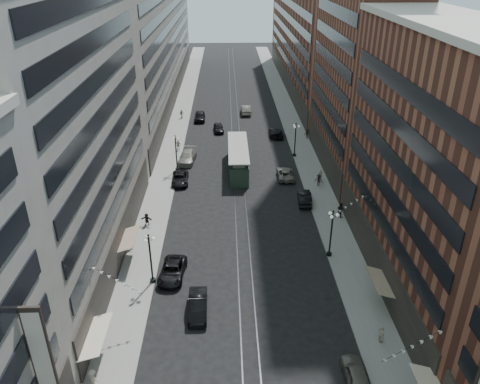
{
  "coord_description": "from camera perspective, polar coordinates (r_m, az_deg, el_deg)",
  "views": [
    {
      "loc": [
        -1.68,
        -9.61,
        29.12
      ],
      "look_at": [
        -0.25,
        37.81,
        5.0
      ],
      "focal_mm": 35.0,
      "sensor_mm": 36.0,
      "label": 1
    }
  ],
  "objects": [
    {
      "name": "lamppost_sw_far",
      "position": [
        46.35,
        -10.86,
        -7.77
      ],
      "size": [
        1.03,
        1.14,
        5.52
      ],
      "color": "black",
      "rests_on": "sidewalk_west"
    },
    {
      "name": "pedestrian_7",
      "position": [
        58.9,
        12.14,
        -2.12
      ],
      "size": [
        0.95,
        1.05,
        1.9
      ],
      "primitive_type": "imported",
      "rotation": [
        0.0,
        0.0,
        2.18
      ],
      "color": "black",
      "rests_on": "sidewalk_east"
    },
    {
      "name": "pedestrian_4",
      "position": [
        42.26,
        16.84,
        -16.26
      ],
      "size": [
        0.57,
        1.02,
        1.65
      ],
      "primitive_type": "imported",
      "rotation": [
        0.0,
        0.0,
        1.71
      ],
      "color": "beige",
      "rests_on": "sidewalk_east"
    },
    {
      "name": "pedestrian_5",
      "position": [
        56.99,
        -11.31,
        -3.29
      ],
      "size": [
        1.49,
        0.71,
        1.54
      ],
      "primitive_type": "imported",
      "rotation": [
        0.0,
        0.0,
        -0.22
      ],
      "color": "black",
      "rests_on": "sidewalk_west"
    },
    {
      "name": "pedestrian_extra_2",
      "position": [
        94.52,
        -7.14,
        9.45
      ],
      "size": [
        1.09,
        0.99,
        1.73
      ],
      "primitive_type": "imported",
      "rotation": [
        0.0,
        0.0,
        3.8
      ],
      "color": "#B0A592",
      "rests_on": "sidewalk_west"
    },
    {
      "name": "lamppost_se_far",
      "position": [
        50.27,
        11.07,
        -4.79
      ],
      "size": [
        1.03,
        1.14,
        5.52
      ],
      "color": "black",
      "rests_on": "sidewalk_east"
    },
    {
      "name": "pedestrian_extra_1",
      "position": [
        39.12,
        -17.48,
        -20.82
      ],
      "size": [
        1.08,
        0.78,
        1.54
      ],
      "primitive_type": "imported",
      "rotation": [
        0.0,
        0.0,
        2.73
      ],
      "color": "#AFA391",
      "rests_on": "sidewalk_west"
    },
    {
      "name": "pedestrian_9",
      "position": [
        83.69,
        8.19,
        7.05
      ],
      "size": [
        1.17,
        0.61,
        1.72
      ],
      "primitive_type": "imported",
      "rotation": [
        0.0,
        0.0,
        0.14
      ],
      "color": "black",
      "rests_on": "sidewalk_east"
    },
    {
      "name": "car_13",
      "position": [
        86.75,
        -2.63,
        7.82
      ],
      "size": [
        2.08,
        4.4,
        1.46
      ],
      "primitive_type": "imported",
      "rotation": [
        0.0,
        0.0,
        0.08
      ],
      "color": "black",
      "rests_on": "ground"
    },
    {
      "name": "car_5",
      "position": [
        43.7,
        -5.16,
        -13.61
      ],
      "size": [
        1.77,
        4.79,
        1.57
      ],
      "primitive_type": "imported",
      "rotation": [
        0.0,
        0.0,
        0.02
      ],
      "color": "black",
      "rests_on": "ground"
    },
    {
      "name": "car_4",
      "position": [
        39.03,
        13.96,
        -20.8
      ],
      "size": [
        1.74,
        4.25,
        1.44
      ],
      "primitive_type": "imported",
      "rotation": [
        0.0,
        0.0,
        3.15
      ],
      "color": "#65615A",
      "rests_on": "ground"
    },
    {
      "name": "rail_west",
      "position": [
        84.77,
        -0.97,
        6.86
      ],
      "size": [
        0.12,
        180.0,
        0.02
      ],
      "primitive_type": "cube",
      "color": "#2D2D33",
      "rests_on": "ground"
    },
    {
      "name": "car_12",
      "position": [
        84.9,
        4.23,
        7.32
      ],
      "size": [
        2.12,
        4.89,
        1.4
      ],
      "primitive_type": "imported",
      "rotation": [
        0.0,
        0.0,
        3.11
      ],
      "color": "black",
      "rests_on": "ground"
    },
    {
      "name": "building_east_mid",
      "position": [
        45.34,
        22.77,
        2.57
      ],
      "size": [
        8.0,
        30.0,
        24.0
      ],
      "primitive_type": "cube",
      "color": "brown",
      "rests_on": "ground"
    },
    {
      "name": "sidewalk_east",
      "position": [
        85.68,
        6.94,
        6.94
      ],
      "size": [
        4.0,
        180.0,
        0.15
      ],
      "primitive_type": "cube",
      "color": "gray",
      "rests_on": "ground"
    },
    {
      "name": "sidewalk_west",
      "position": [
        85.25,
        -7.96,
        6.77
      ],
      "size": [
        4.0,
        180.0,
        0.15
      ],
      "primitive_type": "cube",
      "color": "gray",
      "rests_on": "ground"
    },
    {
      "name": "car_7",
      "position": [
        67.1,
        -7.32,
        1.65
      ],
      "size": [
        2.47,
        5.03,
        1.37
      ],
      "primitive_type": "imported",
      "rotation": [
        0.0,
        0.0,
        0.04
      ],
      "color": "black",
      "rests_on": "ground"
    },
    {
      "name": "pedestrian_extra_0",
      "position": [
        66.25,
        9.57,
        1.45
      ],
      "size": [
        1.21,
        0.83,
        1.73
      ],
      "primitive_type": "imported",
      "rotation": [
        0.0,
        0.0,
        5.92
      ],
      "color": "black",
      "rests_on": "sidewalk_east"
    },
    {
      "name": "car_9",
      "position": [
        93.17,
        -4.93,
        9.2
      ],
      "size": [
        2.11,
        5.08,
        1.72
      ],
      "primitive_type": "imported",
      "rotation": [
        0.0,
        0.0,
        0.01
      ],
      "color": "black",
      "rests_on": "ground"
    },
    {
      "name": "rail_east",
      "position": [
        84.79,
        -0.02,
        6.87
      ],
      "size": [
        0.12,
        180.0,
        0.02
      ],
      "primitive_type": "cube",
      "color": "#2D2D33",
      "rests_on": "ground"
    },
    {
      "name": "car_10",
      "position": [
        61.75,
        7.86,
        -0.66
      ],
      "size": [
        1.98,
        4.76,
        1.53
      ],
      "primitive_type": "imported",
      "rotation": [
        0.0,
        0.0,
        3.06
      ],
      "color": "black",
      "rests_on": "ground"
    },
    {
      "name": "building_east_tower",
      "position": [
        68.69,
        14.92,
        19.33
      ],
      "size": [
        8.0,
        26.0,
        42.0
      ],
      "primitive_type": "cube",
      "color": "brown",
      "rests_on": "ground"
    },
    {
      "name": "car_11",
      "position": [
        68.36,
        5.56,
        2.25
      ],
      "size": [
        2.42,
        5.06,
        1.39
      ],
      "primitive_type": "imported",
      "rotation": [
        0.0,
        0.0,
        3.12
      ],
      "color": "gray",
      "rests_on": "ground"
    },
    {
      "name": "car_8",
      "position": [
        73.95,
        -6.45,
        4.29
      ],
      "size": [
        2.98,
        6.03,
        1.69
      ],
      "primitive_type": "imported",
      "rotation": [
        0.0,
        0.0,
        -0.11
      ],
      "color": "gray",
      "rests_on": "ground"
    },
    {
      "name": "pedestrian_8",
      "position": [
        67.74,
        9.74,
        2.08
      ],
      "size": [
        0.8,
        0.7,
        1.85
      ],
      "primitive_type": "imported",
      "rotation": [
        0.0,
        0.0,
        3.62
      ],
      "color": "#AEA890",
      "rests_on": "sidewalk_east"
    },
    {
      "name": "pedestrian_6",
      "position": [
        78.32,
        -7.53,
        5.7
      ],
      "size": [
        1.11,
        0.65,
        1.78
      ],
      "primitive_type": "imported",
      "rotation": [
        0.0,
        0.0,
        2.97
      ],
      "color": "#BDB39C",
      "rests_on": "sidewalk_west"
    },
    {
      "name": "ground",
      "position": [
        75.47,
        -0.32,
        4.25
      ],
      "size": [
        220.0,
        220.0,
        0.0
      ],
      "primitive_type": "plane",
      "color": "black",
      "rests_on": "ground"
    },
    {
      "name": "lamppost_se_mid",
      "position": [
        75.1,
        6.75,
        6.49
      ],
      "size": [
        1.03,
        1.14,
        5.52
      ],
      "color": "black",
      "rests_on": "sidewalk_east"
    },
    {
      "name": "car_extra_0",
      "position": [
        84.27,
        4.71,
        7.16
      ],
      "size": [
        1.94,
        4.25,
        1.41
      ],
      "primitive_type": "imported",
      "rotation": [
        0.0,
        0.0,
        3.07
      ],
      "color": "black",
      "rests_on": "ground"
    },
    {
      "name": "lamppost_sw_mid",
      "position": [
        70.06,
        -7.8,
        4.89
      ],
      "size": [
        1.03,
        1.14,
        5.52
      ],
      "color": "black",
      "rests_on": "sidewalk_west"
    },
    {
      "name": "car_14",
      "position": [
        97.02,
        0.72,
        10.01
      ],
      "size": [
        1.93,
        5.22,
        1.71
      ],
      "primitive_type": "imported",
      "rotation": [
        0.0,
        0.0,
        3.16
      ],
      "color": "slate",
      "rests_on": "ground"
    },
    {
      "name": "pedestrian_2",
      "position": [
        52.79,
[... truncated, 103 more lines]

